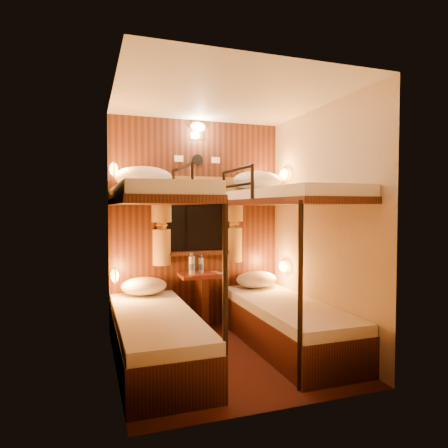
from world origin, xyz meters
name	(u,v)px	position (x,y,z in m)	size (l,w,h in m)	color
floor	(227,356)	(0.00, 0.00, 0.00)	(2.10, 2.10, 0.00)	#35180E
ceiling	(227,97)	(0.00, 0.00, 2.40)	(2.10, 2.10, 0.00)	silver
wall_back	(197,224)	(0.00, 1.05, 1.20)	(2.40, 2.40, 0.00)	#C6B293
wall_front	(278,236)	(0.00, -1.05, 1.20)	(2.40, 2.40, 0.00)	#C6B293
wall_left	(115,230)	(-1.00, 0.00, 1.20)	(2.40, 2.40, 0.00)	#C6B293
wall_right	(320,227)	(1.00, 0.00, 1.20)	(2.40, 2.40, 0.00)	#C6B293
back_panel	(197,224)	(0.00, 1.04, 1.20)	(2.00, 0.03, 2.40)	black
bunk_left	(156,301)	(-0.65, 0.07, 0.56)	(0.72, 1.90, 1.82)	black
bunk_right	(285,291)	(0.65, 0.07, 0.56)	(0.72, 1.90, 1.82)	black
window	(198,226)	(0.00, 1.00, 1.18)	(1.00, 0.12, 0.79)	black
curtains	(199,219)	(0.00, 0.97, 1.26)	(1.10, 0.22, 1.00)	olive
back_fixtures	(198,133)	(0.00, 1.00, 2.25)	(0.54, 0.09, 0.48)	black
reading_lamps	(205,222)	(0.00, 0.70, 1.24)	(2.00, 0.20, 1.25)	orange
table	(202,294)	(0.00, 0.85, 0.41)	(0.50, 0.34, 0.66)	#582614
bottle_left	(192,266)	(-0.13, 0.79, 0.75)	(0.07, 0.07, 0.24)	#99BFE5
bottle_right	(201,266)	(-0.02, 0.83, 0.74)	(0.06, 0.06, 0.21)	#99BFE5
sachet_a	(220,273)	(0.20, 0.78, 0.65)	(0.08, 0.06, 0.01)	silver
sachet_b	(214,272)	(0.16, 0.89, 0.65)	(0.08, 0.06, 0.01)	silver
pillow_lower_left	(144,286)	(-0.65, 0.82, 0.55)	(0.48, 0.35, 0.19)	silver
pillow_lower_right	(256,279)	(0.65, 0.79, 0.55)	(0.49, 0.35, 0.19)	silver
pillow_upper_left	(144,178)	(-0.65, 0.79, 1.71)	(0.61, 0.44, 0.24)	silver
pillow_upper_right	(257,181)	(0.65, 0.78, 1.70)	(0.58, 0.41, 0.23)	silver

